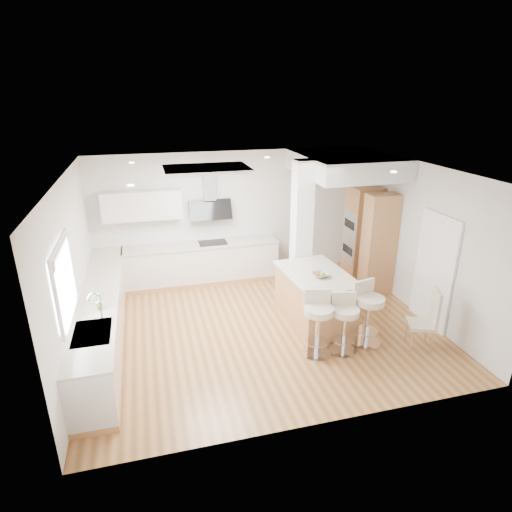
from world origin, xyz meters
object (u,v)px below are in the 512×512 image
object	(u,v)px
peninsula	(315,297)
bar_stool_c	(368,310)
bar_stool_a	(318,321)
bar_stool_b	(345,321)
dining_chair	(428,317)

from	to	relation	value
peninsula	bar_stool_c	distance (m)	1.06
bar_stool_c	peninsula	bearing A→B (deg)	108.59
bar_stool_a	bar_stool_b	bearing A→B (deg)	7.59
peninsula	bar_stool_c	world-z (taller)	bar_stool_c
bar_stool_a	bar_stool_b	xyz separation A→B (m)	(0.44, -0.04, -0.05)
peninsula	bar_stool_b	distance (m)	1.03
peninsula	bar_stool_a	xyz separation A→B (m)	(-0.36, -0.98, 0.12)
peninsula	bar_stool_a	world-z (taller)	bar_stool_a
bar_stool_a	dining_chair	bearing A→B (deg)	3.65
bar_stool_c	dining_chair	bearing A→B (deg)	-36.63
dining_chair	peninsula	bearing A→B (deg)	158.26
bar_stool_a	bar_stool_c	xyz separation A→B (m)	(0.92, 0.09, 0.01)
peninsula	bar_stool_a	bearing A→B (deg)	-114.15
peninsula	bar_stool_c	size ratio (longest dim) A/B	1.52
peninsula	bar_stool_a	distance (m)	1.05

